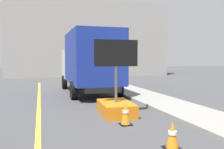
{
  "coord_description": "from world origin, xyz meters",
  "views": [
    {
      "loc": [
        0.09,
        2.72,
        2.02
      ],
      "look_at": [
        1.37,
        7.06,
        1.73
      ],
      "focal_mm": 39.0,
      "sensor_mm": 36.0,
      "label": 1
    }
  ],
  "objects_px": {
    "box_truck": "(89,61)",
    "arrow_board_trailer": "(116,101)",
    "traffic_cone_far_lane": "(126,113)",
    "highway_guide_sign": "(92,44)",
    "traffic_cone_mid_lane": "(172,135)"
  },
  "relations": [
    {
      "from": "arrow_board_trailer",
      "to": "traffic_cone_far_lane",
      "type": "bearing_deg",
      "value": -95.39
    },
    {
      "from": "arrow_board_trailer",
      "to": "box_truck",
      "type": "height_order",
      "value": "box_truck"
    },
    {
      "from": "traffic_cone_far_lane",
      "to": "highway_guide_sign",
      "type": "bearing_deg",
      "value": 81.96
    },
    {
      "from": "box_truck",
      "to": "traffic_cone_far_lane",
      "type": "bearing_deg",
      "value": -92.15
    },
    {
      "from": "arrow_board_trailer",
      "to": "box_truck",
      "type": "xyz_separation_m",
      "value": [
        0.13,
        5.56,
        1.38
      ]
    },
    {
      "from": "box_truck",
      "to": "highway_guide_sign",
      "type": "height_order",
      "value": "highway_guide_sign"
    },
    {
      "from": "box_truck",
      "to": "arrow_board_trailer",
      "type": "bearing_deg",
      "value": -91.33
    },
    {
      "from": "highway_guide_sign",
      "to": "traffic_cone_mid_lane",
      "type": "height_order",
      "value": "highway_guide_sign"
    },
    {
      "from": "arrow_board_trailer",
      "to": "traffic_cone_far_lane",
      "type": "height_order",
      "value": "arrow_board_trailer"
    },
    {
      "from": "box_truck",
      "to": "traffic_cone_far_lane",
      "type": "height_order",
      "value": "box_truck"
    },
    {
      "from": "arrow_board_trailer",
      "to": "highway_guide_sign",
      "type": "distance_m",
      "value": 14.81
    },
    {
      "from": "box_truck",
      "to": "highway_guide_sign",
      "type": "relative_size",
      "value": 1.39
    },
    {
      "from": "arrow_board_trailer",
      "to": "traffic_cone_mid_lane",
      "type": "height_order",
      "value": "arrow_board_trailer"
    },
    {
      "from": "box_truck",
      "to": "traffic_cone_far_lane",
      "type": "xyz_separation_m",
      "value": [
        -0.26,
        -6.97,
        -1.51
      ]
    },
    {
      "from": "box_truck",
      "to": "traffic_cone_mid_lane",
      "type": "height_order",
      "value": "box_truck"
    }
  ]
}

